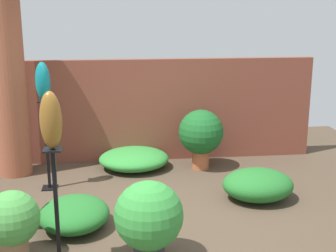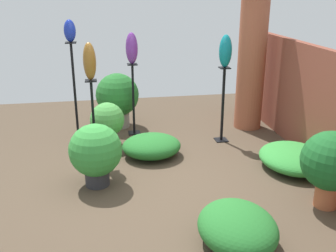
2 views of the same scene
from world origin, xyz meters
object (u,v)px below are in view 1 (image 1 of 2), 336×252
object	(u,v)px
art_vase_teal	(43,81)
pedestal_bronze	(57,215)
pedestal_teal	(47,149)
art_vase_bronze	(51,120)
potted_plant_front_left	(149,218)
potted_plant_near_pillar	(12,221)
potted_plant_mid_right	(201,134)
brick_pillar	(9,82)

from	to	relation	value
art_vase_teal	pedestal_bronze	bearing A→B (deg)	-80.19
pedestal_teal	art_vase_bronze	bearing A→B (deg)	-80.19
potted_plant_front_left	potted_plant_near_pillar	world-z (taller)	potted_plant_front_left
potted_plant_near_pillar	art_vase_teal	bearing A→B (deg)	86.89
potted_plant_mid_right	potted_plant_near_pillar	bearing A→B (deg)	-133.47
art_vase_bronze	potted_plant_mid_right	bearing A→B (deg)	54.93
pedestal_teal	potted_plant_near_pillar	bearing A→B (deg)	-93.11
art_vase_teal	brick_pillar	bearing A→B (deg)	130.75
brick_pillar	potted_plant_front_left	bearing A→B (deg)	-56.54
art_vase_bronze	potted_plant_front_left	size ratio (longest dim) A/B	0.64
potted_plant_front_left	pedestal_teal	bearing A→B (deg)	120.75
brick_pillar	potted_plant_near_pillar	world-z (taller)	brick_pillar
art_vase_teal	potted_plant_mid_right	size ratio (longest dim) A/B	0.55
brick_pillar	potted_plant_near_pillar	distance (m)	2.69
brick_pillar	pedestal_teal	size ratio (longest dim) A/B	2.25
pedestal_bronze	pedestal_teal	distance (m)	2.04
art_vase_bronze	potted_plant_front_left	distance (m)	1.28
potted_plant_front_left	potted_plant_near_pillar	bearing A→B (deg)	172.14
brick_pillar	art_vase_teal	size ratio (longest dim) A/B	5.48
potted_plant_front_left	potted_plant_mid_right	size ratio (longest dim) A/B	0.89
pedestal_bronze	art_vase_bronze	size ratio (longest dim) A/B	2.27
art_vase_bronze	art_vase_teal	distance (m)	2.04
brick_pillar	pedestal_teal	distance (m)	1.18
art_vase_bronze	art_vase_teal	xyz separation A→B (m)	(-0.35, 2.01, 0.03)
pedestal_bronze	art_vase_bronze	bearing A→B (deg)	0.00
potted_plant_mid_right	potted_plant_near_pillar	size ratio (longest dim) A/B	1.29
potted_plant_near_pillar	pedestal_teal	bearing A→B (deg)	86.89
pedestal_teal	potted_plant_near_pillar	size ratio (longest dim) A/B	1.73
potted_plant_near_pillar	art_vase_bronze	bearing A→B (deg)	-23.77
potted_plant_mid_right	potted_plant_front_left	bearing A→B (deg)	-110.78
brick_pillar	potted_plant_front_left	world-z (taller)	brick_pillar
potted_plant_front_left	potted_plant_near_pillar	size ratio (longest dim) A/B	1.15
pedestal_teal	potted_plant_mid_right	size ratio (longest dim) A/B	1.34
brick_pillar	potted_plant_mid_right	size ratio (longest dim) A/B	3.01
potted_plant_mid_right	pedestal_teal	bearing A→B (deg)	-165.39
brick_pillar	pedestal_bronze	xyz separation A→B (m)	(0.91, -2.66, -0.82)
art_vase_bronze	art_vase_teal	size ratio (longest dim) A/B	1.04
potted_plant_front_left	potted_plant_mid_right	world-z (taller)	potted_plant_mid_right
pedestal_bronze	potted_plant_mid_right	xyz separation A→B (m)	(1.80, 2.57, 0.01)
art_vase_teal	potted_plant_front_left	xyz separation A→B (m)	(1.18, -1.99, -1.00)
potted_plant_near_pillar	potted_plant_front_left	bearing A→B (deg)	-7.86
brick_pillar	potted_plant_near_pillar	bearing A→B (deg)	-79.32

